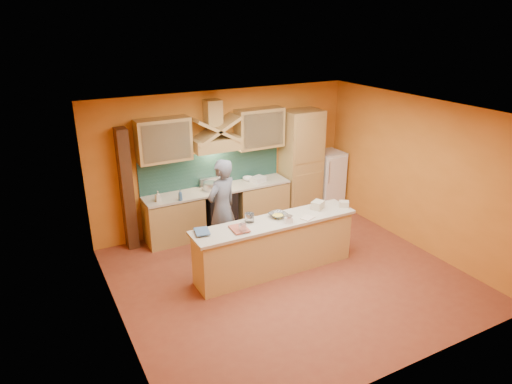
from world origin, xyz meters
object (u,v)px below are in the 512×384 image
stove (219,210)px  fridge (328,180)px  person (222,208)px  kitchen_scale (288,220)px  mixing_bowl (278,215)px

stove → fridge: 2.71m
stove → person: bearing=-109.8°
fridge → stove: bearing=180.0°
kitchen_scale → stove: bearing=124.0°
stove → fridge: fridge is taller
stove → person: 1.10m
fridge → kitchen_scale: size_ratio=9.93×
stove → kitchen_scale: (0.35, -2.07, 0.55)m
stove → kitchen_scale: size_ratio=6.88×
stove → mixing_bowl: size_ratio=3.08×
stove → fridge: bearing=0.0°
kitchen_scale → fridge: bearing=65.7°
fridge → person: 3.19m
stove → person: size_ratio=0.49×
fridge → mixing_bowl: (-2.39, -1.80, 0.33)m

